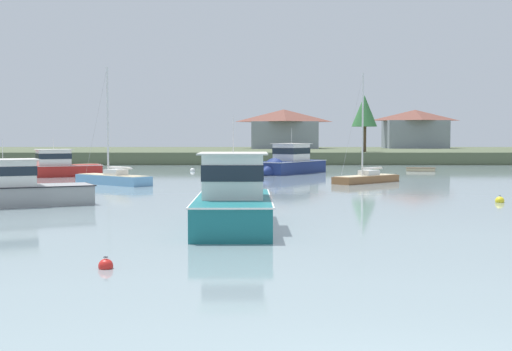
{
  "coord_description": "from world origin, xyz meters",
  "views": [
    {
      "loc": [
        -1.94,
        -8.98,
        3.51
      ],
      "look_at": [
        -1.81,
        27.21,
        1.51
      ],
      "focal_mm": 50.18,
      "sensor_mm": 36.0,
      "label": 1
    }
  ],
  "objects_px": {
    "sailboat_wood": "(364,180)",
    "cruiser_red": "(47,170)",
    "sailboat_skyblue": "(110,182)",
    "cruiser_teal": "(231,209)",
    "mooring_buoy_red": "(103,266)",
    "mooring_buoy_yellow": "(497,201)",
    "mooring_buoy_white": "(190,170)",
    "cruiser_navy": "(284,167)",
    "dinghy_sand": "(418,170)",
    "dinghy_white": "(82,167)"
  },
  "relations": [
    {
      "from": "sailboat_wood",
      "to": "cruiser_red",
      "type": "xyz_separation_m",
      "value": [
        -26.04,
        7.96,
        0.37
      ]
    },
    {
      "from": "sailboat_skyblue",
      "to": "cruiser_teal",
      "type": "bearing_deg",
      "value": -68.22
    },
    {
      "from": "mooring_buoy_red",
      "to": "mooring_buoy_yellow",
      "type": "bearing_deg",
      "value": 48.15
    },
    {
      "from": "cruiser_teal",
      "to": "mooring_buoy_white",
      "type": "distance_m",
      "value": 43.46
    },
    {
      "from": "cruiser_navy",
      "to": "sailboat_skyblue",
      "type": "xyz_separation_m",
      "value": [
        -13.23,
        -14.6,
        -0.44
      ]
    },
    {
      "from": "mooring_buoy_red",
      "to": "cruiser_navy",
      "type": "bearing_deg",
      "value": 81.78
    },
    {
      "from": "cruiser_red",
      "to": "mooring_buoy_white",
      "type": "bearing_deg",
      "value": 40.05
    },
    {
      "from": "dinghy_sand",
      "to": "cruiser_red",
      "type": "height_order",
      "value": "cruiser_red"
    },
    {
      "from": "sailboat_skyblue",
      "to": "dinghy_sand",
      "type": "bearing_deg",
      "value": 35.64
    },
    {
      "from": "cruiser_teal",
      "to": "cruiser_navy",
      "type": "height_order",
      "value": "cruiser_navy"
    },
    {
      "from": "cruiser_teal",
      "to": "mooring_buoy_red",
      "type": "xyz_separation_m",
      "value": [
        -3.12,
        -9.11,
        -0.58
      ]
    },
    {
      "from": "cruiser_teal",
      "to": "sailboat_wood",
      "type": "xyz_separation_m",
      "value": [
        9.15,
        25.54,
        -0.46
      ]
    },
    {
      "from": "cruiser_red",
      "to": "mooring_buoy_yellow",
      "type": "relative_size",
      "value": 15.74
    },
    {
      "from": "sailboat_wood",
      "to": "dinghy_white",
      "type": "bearing_deg",
      "value": 137.25
    },
    {
      "from": "cruiser_navy",
      "to": "mooring_buoy_white",
      "type": "height_order",
      "value": "cruiser_navy"
    },
    {
      "from": "cruiser_red",
      "to": "mooring_buoy_red",
      "type": "height_order",
      "value": "cruiser_red"
    },
    {
      "from": "dinghy_white",
      "to": "cruiser_red",
      "type": "bearing_deg",
      "value": -86.45
    },
    {
      "from": "sailboat_wood",
      "to": "mooring_buoy_red",
      "type": "relative_size",
      "value": 19.12
    },
    {
      "from": "dinghy_sand",
      "to": "mooring_buoy_white",
      "type": "distance_m",
      "value": 22.68
    },
    {
      "from": "cruiser_teal",
      "to": "mooring_buoy_white",
      "type": "xyz_separation_m",
      "value": [
        -5.46,
        43.11,
        -0.57
      ]
    },
    {
      "from": "dinghy_white",
      "to": "mooring_buoy_white",
      "type": "bearing_deg",
      "value": -30.94
    },
    {
      "from": "cruiser_navy",
      "to": "mooring_buoy_yellow",
      "type": "height_order",
      "value": "cruiser_navy"
    },
    {
      "from": "mooring_buoy_white",
      "to": "mooring_buoy_yellow",
      "type": "height_order",
      "value": "same"
    },
    {
      "from": "mooring_buoy_red",
      "to": "dinghy_white",
      "type": "bearing_deg",
      "value": 103.96
    },
    {
      "from": "cruiser_navy",
      "to": "sailboat_wood",
      "type": "distance_m",
      "value": 13.91
    },
    {
      "from": "dinghy_white",
      "to": "sailboat_wood",
      "type": "xyz_separation_m",
      "value": [
        27.1,
        -25.05,
        0.03
      ]
    },
    {
      "from": "sailboat_wood",
      "to": "cruiser_red",
      "type": "height_order",
      "value": "sailboat_wood"
    },
    {
      "from": "sailboat_wood",
      "to": "mooring_buoy_white",
      "type": "xyz_separation_m",
      "value": [
        -14.61,
        17.57,
        -0.1
      ]
    },
    {
      "from": "cruiser_navy",
      "to": "mooring_buoy_red",
      "type": "height_order",
      "value": "cruiser_navy"
    },
    {
      "from": "cruiser_navy",
      "to": "dinghy_white",
      "type": "bearing_deg",
      "value": 150.55
    },
    {
      "from": "dinghy_white",
      "to": "mooring_buoy_red",
      "type": "relative_size",
      "value": 8.98
    },
    {
      "from": "sailboat_skyblue",
      "to": "mooring_buoy_yellow",
      "type": "bearing_deg",
      "value": -31.09
    },
    {
      "from": "cruiser_teal",
      "to": "cruiser_navy",
      "type": "distance_m",
      "value": 38.53
    },
    {
      "from": "cruiser_teal",
      "to": "cruiser_navy",
      "type": "bearing_deg",
      "value": 84.43
    },
    {
      "from": "dinghy_sand",
      "to": "sailboat_skyblue",
      "type": "bearing_deg",
      "value": -144.36
    },
    {
      "from": "cruiser_teal",
      "to": "mooring_buoy_red",
      "type": "bearing_deg",
      "value": -108.89
    },
    {
      "from": "cruiser_teal",
      "to": "dinghy_sand",
      "type": "distance_m",
      "value": 46.22
    },
    {
      "from": "cruiser_navy",
      "to": "mooring_buoy_red",
      "type": "bearing_deg",
      "value": -98.22
    },
    {
      "from": "cruiser_red",
      "to": "mooring_buoy_yellow",
      "type": "bearing_deg",
      "value": -37.79
    },
    {
      "from": "cruiser_navy",
      "to": "sailboat_skyblue",
      "type": "bearing_deg",
      "value": -132.18
    },
    {
      "from": "sailboat_skyblue",
      "to": "mooring_buoy_white",
      "type": "relative_size",
      "value": 17.01
    },
    {
      "from": "dinghy_white",
      "to": "mooring_buoy_white",
      "type": "distance_m",
      "value": 14.56
    },
    {
      "from": "cruiser_red",
      "to": "dinghy_sand",
      "type": "bearing_deg",
      "value": 15.39
    },
    {
      "from": "cruiser_teal",
      "to": "sailboat_skyblue",
      "type": "xyz_separation_m",
      "value": [
        -9.49,
        23.75,
        -0.45
      ]
    },
    {
      "from": "cruiser_navy",
      "to": "dinghy_sand",
      "type": "height_order",
      "value": "cruiser_navy"
    },
    {
      "from": "sailboat_wood",
      "to": "cruiser_navy",
      "type": "bearing_deg",
      "value": 112.88
    },
    {
      "from": "dinghy_sand",
      "to": "mooring_buoy_white",
      "type": "relative_size",
      "value": 5.82
    },
    {
      "from": "cruiser_teal",
      "to": "mooring_buoy_yellow",
      "type": "distance_m",
      "value": 16.86
    },
    {
      "from": "cruiser_navy",
      "to": "sailboat_wood",
      "type": "height_order",
      "value": "sailboat_wood"
    },
    {
      "from": "mooring_buoy_yellow",
      "to": "cruiser_teal",
      "type": "bearing_deg",
      "value": -144.73
    }
  ]
}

